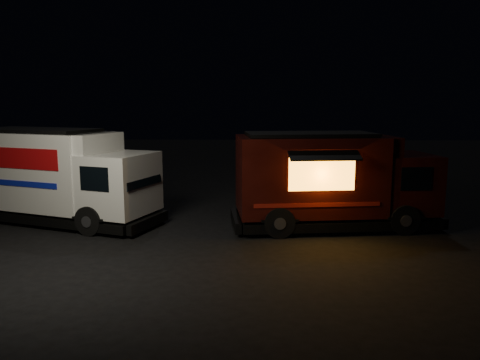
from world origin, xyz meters
The scene contains 3 objects.
ground centered at (0.00, 0.00, 0.00)m, with size 80.00×80.00×0.00m, color black.
white_truck centered at (-4.64, 1.86, 1.67)m, with size 7.37×2.51×3.34m, color silver, non-canonical shape.
red_truck centered at (5.06, 1.41, 1.64)m, with size 7.03×2.59×3.27m, color #380D0A, non-canonical shape.
Camera 1 is at (2.28, -14.44, 4.25)m, focal length 35.00 mm.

